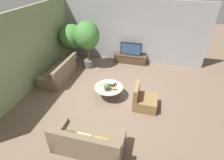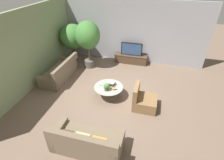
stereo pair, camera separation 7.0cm
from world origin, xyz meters
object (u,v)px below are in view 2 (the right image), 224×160
at_px(couch_near_entry, 87,142).
at_px(potted_plant_tabletop, 107,87).
at_px(armchair_wicker, 143,101).
at_px(media_console, 131,59).
at_px(couch_by_wall, 61,72).
at_px(television, 132,49).
at_px(coffee_table, 109,90).
at_px(potted_palm_corner, 88,37).
at_px(potted_palm_tall, 73,37).

xyz_separation_m(couch_near_entry, potted_plant_tabletop, (-0.08, 2.12, 0.32)).
bearing_deg(armchair_wicker, couch_near_entry, 149.26).
height_order(media_console, couch_by_wall, couch_by_wall).
xyz_separation_m(television, coffee_table, (-0.31, -3.01, -0.42)).
distance_m(coffee_table, armchair_wicker, 1.35).
bearing_deg(media_console, potted_palm_corner, -152.83).
height_order(couch_by_wall, potted_palm_tall, potted_palm_tall).
xyz_separation_m(armchair_wicker, potted_palm_tall, (-3.84, 2.67, 1.00)).
height_order(television, couch_by_wall, television).
bearing_deg(potted_palm_tall, coffee_table, -43.97).
bearing_deg(television, coffee_table, -95.84).
xyz_separation_m(armchair_wicker, potted_plant_tabletop, (-1.34, 0.02, 0.34)).
xyz_separation_m(armchair_wicker, potted_palm_corner, (-2.90, 2.29, 1.25)).
height_order(couch_by_wall, potted_plant_tabletop, couch_by_wall).
bearing_deg(potted_palm_tall, potted_plant_tabletop, -46.62).
relative_size(armchair_wicker, potted_palm_tall, 0.45).
height_order(media_console, potted_plant_tabletop, potted_plant_tabletop).
relative_size(television, potted_palm_tall, 0.55).
relative_size(media_console, potted_palm_tall, 0.85).
relative_size(media_console, coffee_table, 1.53).
xyz_separation_m(media_console, potted_plant_tabletop, (-0.32, -3.24, 0.39)).
relative_size(media_console, armchair_wicker, 1.89).
bearing_deg(couch_near_entry, potted_plant_tabletop, -87.71).
height_order(television, coffee_table, television).
bearing_deg(television, couch_by_wall, -140.25).
distance_m(television, couch_near_entry, 5.38).
distance_m(potted_palm_tall, potted_plant_tabletop, 3.71).
bearing_deg(couch_by_wall, potted_plant_tabletop, 67.97).
xyz_separation_m(coffee_table, couch_near_entry, (0.07, -2.34, -0.03)).
xyz_separation_m(coffee_table, potted_palm_corner, (-1.57, 2.05, 1.20)).
relative_size(coffee_table, couch_by_wall, 0.52).
distance_m(couch_by_wall, potted_plant_tabletop, 2.61).
xyz_separation_m(media_console, television, (0.00, -0.00, 0.52)).
height_order(couch_near_entry, armchair_wicker, armchair_wicker).
bearing_deg(media_console, couch_near_entry, -92.51).
bearing_deg(potted_plant_tabletop, coffee_table, 87.09).
height_order(potted_palm_tall, potted_plant_tabletop, potted_palm_tall).
distance_m(coffee_table, potted_palm_corner, 2.85).
xyz_separation_m(couch_by_wall, couch_near_entry, (2.49, -3.09, 0.00)).
height_order(coffee_table, armchair_wicker, armchair_wicker).
distance_m(television, potted_palm_tall, 2.93).
distance_m(couch_near_entry, armchair_wicker, 2.45).
xyz_separation_m(coffee_table, potted_plant_tabletop, (-0.01, -0.22, 0.29)).
xyz_separation_m(television, potted_palm_corner, (-1.88, -0.96, 0.78)).
bearing_deg(media_console, couch_by_wall, -140.23).
relative_size(media_console, couch_near_entry, 0.86).
bearing_deg(armchair_wicker, potted_palm_corner, 51.69).
height_order(media_console, couch_near_entry, couch_near_entry).
bearing_deg(couch_by_wall, armchair_wicker, 75.19).
height_order(coffee_table, couch_by_wall, couch_by_wall).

